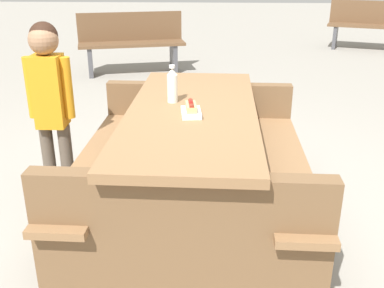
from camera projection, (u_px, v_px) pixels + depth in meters
name	position (u px, v px, depth m)	size (l,w,h in m)	color
ground_plane	(192.00, 218.00, 2.99)	(30.00, 30.00, 0.00)	gray
picnic_table	(192.00, 156.00, 2.82)	(1.83, 1.44, 0.75)	olive
soda_bottle	(172.00, 85.00, 2.79)	(0.06, 0.06, 0.23)	silver
hotdog_tray	(191.00, 110.00, 2.59)	(0.19, 0.13, 0.08)	white
child_in_coat	(50.00, 92.00, 2.93)	(0.19, 0.30, 1.22)	brown
park_bench_near	(132.00, 42.00, 6.56)	(0.76, 1.55, 0.85)	brown
park_bench_mid	(372.00, 24.00, 8.21)	(0.86, 1.55, 0.85)	brown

